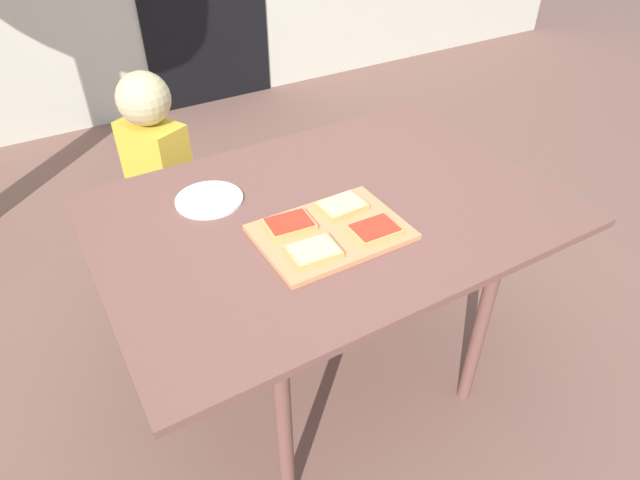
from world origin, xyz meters
TOP-DOWN VIEW (x-y plane):
  - ground_plane at (0.00, 0.00)m, footprint 16.00×16.00m
  - dining_table at (0.00, 0.00)m, footprint 1.37×0.96m
  - cutting_board at (-0.07, -0.12)m, footprint 0.41×0.29m
  - pizza_slice_far_right at (0.02, -0.04)m, footprint 0.14×0.10m
  - pizza_slice_far_left at (-0.16, -0.05)m, footprint 0.14×0.11m
  - pizza_slice_near_right at (0.03, -0.19)m, footprint 0.13×0.10m
  - pizza_slice_near_left at (-0.16, -0.19)m, footprint 0.14×0.11m
  - plate_white_left at (-0.30, 0.22)m, footprint 0.21×0.21m
  - child_left at (-0.33, 0.70)m, footprint 0.23×0.28m

SIDE VIEW (x-z plane):
  - ground_plane at x=0.00m, z-range 0.00..0.00m
  - child_left at x=-0.33m, z-range 0.08..1.08m
  - dining_table at x=0.00m, z-range 0.30..1.04m
  - plate_white_left at x=-0.30m, z-range 0.74..0.75m
  - cutting_board at x=-0.07m, z-range 0.74..0.75m
  - pizza_slice_far_right at x=0.02m, z-range 0.75..0.77m
  - pizza_slice_far_left at x=-0.16m, z-range 0.75..0.77m
  - pizza_slice_near_right at x=0.03m, z-range 0.75..0.77m
  - pizza_slice_near_left at x=-0.16m, z-range 0.75..0.77m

